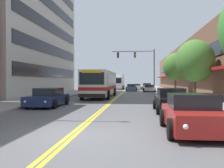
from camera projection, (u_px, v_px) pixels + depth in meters
name	position (u px, v px, depth m)	size (l,w,h in m)	color
ground_plane	(124.00, 91.00, 45.89)	(240.00, 240.00, 0.00)	#565659
sidewalk_left	(85.00, 90.00, 46.61)	(3.78, 106.00, 0.14)	gray
sidewalk_right	(165.00, 91.00, 45.17)	(3.78, 106.00, 0.14)	gray
centre_line	(124.00, 91.00, 45.89)	(0.34, 106.00, 0.01)	yellow
office_tower_left	(11.00, 7.00, 35.46)	(12.08, 24.95, 24.76)	#BCB7AD
storefront_row_right	(200.00, 69.00, 44.52)	(9.10, 68.00, 7.86)	brown
city_bus	(101.00, 83.00, 28.85)	(2.94, 11.68, 2.95)	silver
car_navy_parked_left_near	(48.00, 98.00, 18.43)	(2.21, 4.83, 1.37)	#19234C
car_charcoal_parked_left_mid	(95.00, 89.00, 40.50)	(2.21, 4.62, 1.25)	#232328
car_red_parked_right_foreground	(193.00, 115.00, 9.13)	(2.13, 4.13, 1.41)	maroon
car_black_parked_right_mid	(171.00, 101.00, 15.30)	(2.03, 4.56, 1.45)	black
car_silver_parked_right_far	(149.00, 88.00, 43.23)	(2.02, 4.16, 1.20)	#B7B7BC
car_champagne_parked_right_end	(147.00, 87.00, 51.42)	(2.07, 4.84, 1.39)	beige
car_slate_blue_moving_lead	(132.00, 88.00, 46.76)	(2.07, 4.64, 1.29)	#475675
car_white_moving_second	(137.00, 87.00, 55.57)	(2.09, 4.88, 1.20)	white
box_truck	(118.00, 81.00, 56.58)	(2.55, 7.49, 3.44)	white
traffic_signal_mast	(140.00, 61.00, 42.05)	(7.27, 0.38, 7.22)	#47474C
street_tree_right_mid	(195.00, 61.00, 22.58)	(3.48, 3.48, 5.49)	brown
street_tree_right_far	(175.00, 67.00, 34.02)	(3.37, 3.37, 5.53)	brown
fire_hydrant	(188.00, 99.00, 17.99)	(0.31, 0.23, 0.82)	#B7B7BC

